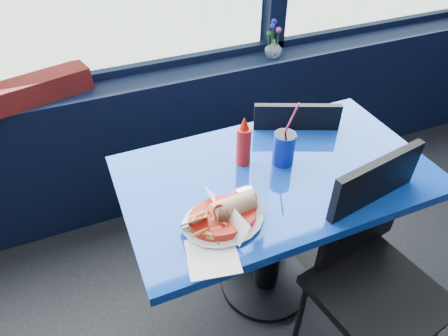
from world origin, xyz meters
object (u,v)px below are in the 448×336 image
near_table (274,205)px  chair_near_back (272,161)px  food_basket (224,216)px  soda_cup (284,148)px  flower_vase (274,46)px  ketchup_bottle (244,143)px  planter_box (31,90)px  chair_near_front (372,262)px

near_table → chair_near_back: size_ratio=1.38×
food_basket → soda_cup: 0.40m
chair_near_back → flower_vase: flower_vase is taller
ketchup_bottle → flower_vase: bearing=54.5°
planter_box → soda_cup: soda_cup is taller
chair_near_back → food_basket: size_ratio=2.89×
near_table → food_basket: 0.40m
near_table → planter_box: (-0.83, 0.83, 0.29)m
planter_box → soda_cup: size_ratio=1.87×
near_table → ketchup_bottle: size_ratio=5.61×
chair_near_back → soda_cup: bearing=89.5°
near_table → chair_near_front: chair_near_front is taller
planter_box → soda_cup: bearing=-57.5°
near_table → food_basket: size_ratio=3.99×
flower_vase → near_table: bearing=-116.7°
ketchup_bottle → soda_cup: soda_cup is taller
chair_near_front → food_basket: chair_near_front is taller
flower_vase → soda_cup: size_ratio=0.72×
soda_cup → food_basket: bearing=-148.5°
soda_cup → chair_near_back: bearing=66.3°
chair_near_back → soda_cup: 0.45m
chair_near_front → ketchup_bottle: 0.65m
chair_near_back → ketchup_bottle: (-0.27, -0.23, 0.34)m
chair_near_front → flower_vase: bearing=70.9°
chair_near_back → food_basket: chair_near_back is taller
chair_near_front → chair_near_back: (-0.04, 0.71, -0.04)m
planter_box → ketchup_bottle: (0.73, -0.73, -0.01)m
chair_near_back → ketchup_bottle: ketchup_bottle is taller
chair_near_front → planter_box: (-1.04, 1.22, 0.32)m
near_table → chair_near_back: chair_near_back is taller
near_table → planter_box: size_ratio=2.24×
flower_vase → ketchup_bottle: 0.88m
chair_near_front → soda_cup: size_ratio=3.26×
flower_vase → chair_near_back: bearing=-116.2°
ketchup_bottle → soda_cup: 0.16m
ketchup_bottle → food_basket: bearing=-125.9°
near_table → ketchup_bottle: ketchup_bottle is taller
chair_near_front → planter_box: size_ratio=1.75×
soda_cup → near_table: bearing=-136.4°
near_table → flower_vase: size_ratio=5.81×
chair_near_back → planter_box: bearing=-3.4°
near_table → planter_box: bearing=134.9°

